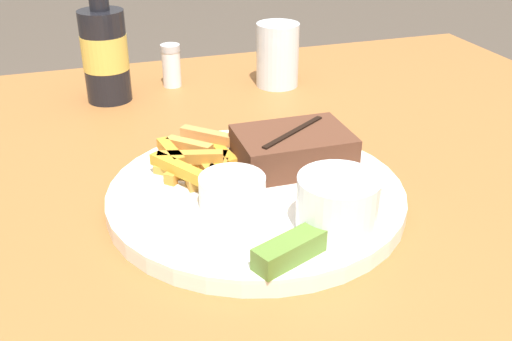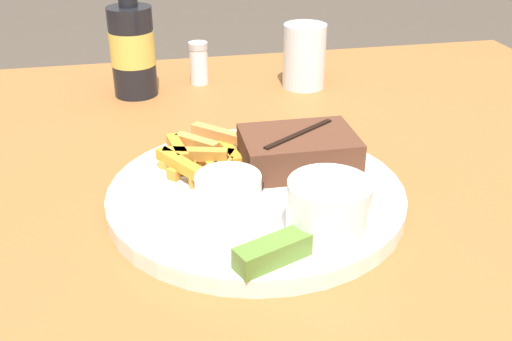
{
  "view_description": "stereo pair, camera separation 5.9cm",
  "coord_description": "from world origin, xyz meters",
  "views": [
    {
      "loc": [
        -0.16,
        -0.5,
        1.05
      ],
      "look_at": [
        0.0,
        0.0,
        0.77
      ],
      "focal_mm": 42.0,
      "sensor_mm": 36.0,
      "label": 1
    },
    {
      "loc": [
        -0.11,
        -0.52,
        1.05
      ],
      "look_at": [
        0.0,
        0.0,
        0.77
      ],
      "focal_mm": 42.0,
      "sensor_mm": 36.0,
      "label": 2
    }
  ],
  "objects": [
    {
      "name": "dining_table",
      "position": [
        0.0,
        0.0,
        0.65
      ],
      "size": [
        1.15,
        1.02,
        0.73
      ],
      "color": "#935B2D",
      "rests_on": "ground_plane"
    },
    {
      "name": "dinner_plate",
      "position": [
        0.0,
        0.0,
        0.74
      ],
      "size": [
        0.3,
        0.3,
        0.02
      ],
      "color": "silver",
      "rests_on": "dining_table"
    },
    {
      "name": "steak_portion",
      "position": [
        0.05,
        0.04,
        0.77
      ],
      "size": [
        0.12,
        0.09,
        0.04
      ],
      "color": "#512D1E",
      "rests_on": "dinner_plate"
    },
    {
      "name": "fries_pile",
      "position": [
        -0.05,
        0.06,
        0.76
      ],
      "size": [
        0.1,
        0.14,
        0.02
      ],
      "color": "#BF8C26",
      "rests_on": "dinner_plate"
    },
    {
      "name": "coleslaw_cup",
      "position": [
        0.05,
        -0.09,
        0.78
      ],
      "size": [
        0.07,
        0.07,
        0.05
      ],
      "color": "white",
      "rests_on": "dinner_plate"
    },
    {
      "name": "dipping_sauce_cup",
      "position": [
        -0.03,
        -0.03,
        0.77
      ],
      "size": [
        0.06,
        0.06,
        0.03
      ],
      "color": "silver",
      "rests_on": "dinner_plate"
    },
    {
      "name": "pickle_spear",
      "position": [
        -0.01,
        -0.12,
        0.76
      ],
      "size": [
        0.07,
        0.05,
        0.02
      ],
      "color": "#567A2D",
      "rests_on": "dinner_plate"
    },
    {
      "name": "fork_utensil",
      "position": [
        -0.07,
        0.04,
        0.75
      ],
      "size": [
        0.12,
        0.08,
        0.0
      ],
      "rotation": [
        0.0,
        0.0,
        5.78
      ],
      "color": "#B7B7BC",
      "rests_on": "dinner_plate"
    },
    {
      "name": "knife_utensil",
      "position": [
        0.02,
        0.03,
        0.75
      ],
      "size": [
        0.1,
        0.15,
        0.01
      ],
      "rotation": [
        0.0,
        0.0,
        1.05
      ],
      "color": "#B7B7BC",
      "rests_on": "dinner_plate"
    },
    {
      "name": "beer_bottle",
      "position": [
        -0.11,
        0.35,
        0.81
      ],
      "size": [
        0.06,
        0.06,
        0.21
      ],
      "color": "black",
      "rests_on": "dining_table"
    },
    {
      "name": "drinking_glass",
      "position": [
        0.14,
        0.33,
        0.78
      ],
      "size": [
        0.06,
        0.06,
        0.1
      ],
      "color": "silver",
      "rests_on": "dining_table"
    },
    {
      "name": "salt_shaker",
      "position": [
        -0.01,
        0.38,
        0.77
      ],
      "size": [
        0.03,
        0.03,
        0.07
      ],
      "color": "white",
      "rests_on": "dining_table"
    }
  ]
}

